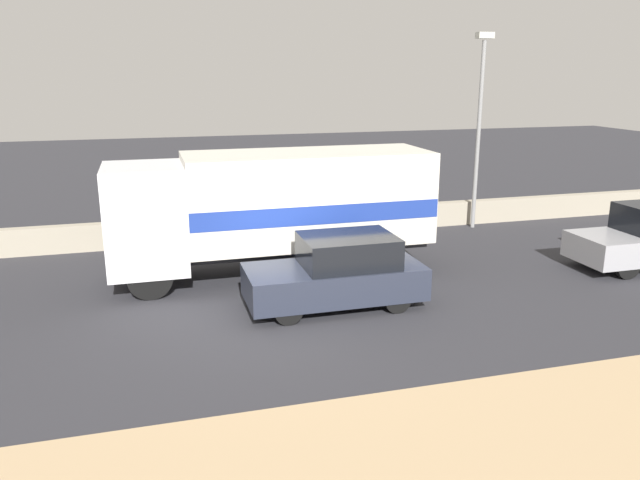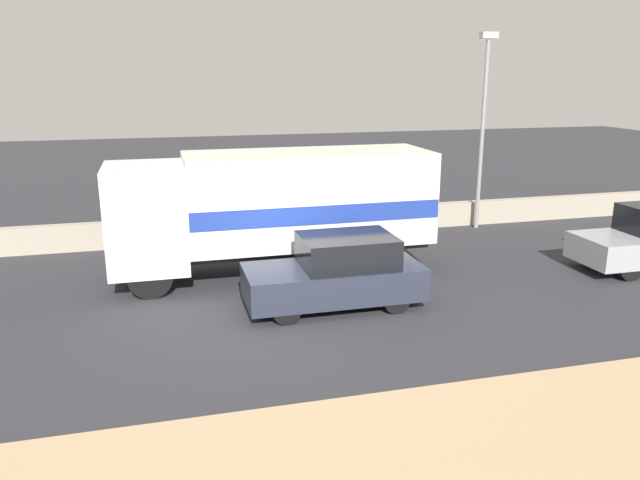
% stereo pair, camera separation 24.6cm
% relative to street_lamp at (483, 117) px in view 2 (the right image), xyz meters
% --- Properties ---
extents(ground_plane, '(80.00, 80.00, 0.00)m').
position_rel_street_lamp_xyz_m(ground_plane, '(-7.86, -6.21, -3.79)').
color(ground_plane, '#2D2D33').
extents(dirt_shoulder_foreground, '(60.00, 4.02, 0.04)m').
position_rel_street_lamp_xyz_m(dirt_shoulder_foreground, '(-7.86, -12.08, -3.77)').
color(dirt_shoulder_foreground, tan).
rests_on(dirt_shoulder_foreground, ground_plane).
extents(stone_wall_backdrop, '(60.00, 0.35, 0.82)m').
position_rel_street_lamp_xyz_m(stone_wall_backdrop, '(-7.86, 0.53, -3.38)').
color(stone_wall_backdrop, '#A39984').
rests_on(stone_wall_backdrop, ground_plane).
extents(street_lamp, '(0.56, 0.28, 6.49)m').
position_rel_street_lamp_xyz_m(street_lamp, '(0.00, 0.00, 0.00)').
color(street_lamp, gray).
rests_on(street_lamp, ground_plane).
extents(box_truck, '(8.31, 2.39, 3.26)m').
position_rel_street_lamp_xyz_m(box_truck, '(-7.64, -3.30, -1.89)').
color(box_truck, silver).
rests_on(box_truck, ground_plane).
extents(car_hatchback, '(4.07, 1.75, 1.67)m').
position_rel_street_lamp_xyz_m(car_hatchback, '(-6.78, -5.93, -2.98)').
color(car_hatchback, '#282D3D').
rests_on(car_hatchback, ground_plane).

